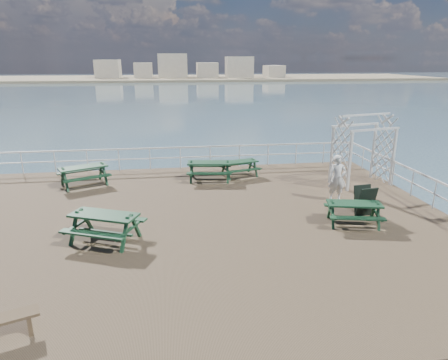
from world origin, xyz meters
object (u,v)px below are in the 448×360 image
at_px(trellis_arbor, 362,154).
at_px(person, 337,178).
at_px(picnic_table_a, 83,172).
at_px(picnic_table_b, 210,167).
at_px(picnic_table_e, 354,209).
at_px(picnic_table_d, 104,221).
at_px(picnic_table_c, 239,165).

distance_m(trellis_arbor, person, 2.74).
height_order(picnic_table_a, picnic_table_b, picnic_table_a).
bearing_deg(trellis_arbor, picnic_table_e, -131.71).
relative_size(picnic_table_b, picnic_table_d, 0.86).
height_order(picnic_table_d, person, person).
height_order(picnic_table_b, picnic_table_c, picnic_table_b).
xyz_separation_m(picnic_table_c, picnic_table_e, (2.70, -6.04, 0.02)).
relative_size(picnic_table_a, picnic_table_b, 1.14).
height_order(picnic_table_b, trellis_arbor, trellis_arbor).
bearing_deg(picnic_table_c, picnic_table_b, -177.64).
height_order(picnic_table_c, picnic_table_e, picnic_table_e).
height_order(picnic_table_b, picnic_table_e, picnic_table_b).
bearing_deg(picnic_table_a, picnic_table_c, -21.14).
bearing_deg(trellis_arbor, picnic_table_d, -170.10).
xyz_separation_m(picnic_table_c, trellis_arbor, (4.95, -1.93, 0.83)).
distance_m(picnic_table_b, trellis_arbor, 6.60).
height_order(picnic_table_b, person, person).
relative_size(trellis_arbor, person, 1.70).
bearing_deg(trellis_arbor, picnic_table_a, 159.87).
distance_m(picnic_table_a, picnic_table_d, 5.99).
distance_m(picnic_table_a, person, 10.45).
distance_m(picnic_table_a, picnic_table_b, 5.40).
bearing_deg(person, picnic_table_b, 147.03).
bearing_deg(picnic_table_c, picnic_table_d, -144.47).
bearing_deg(picnic_table_a, picnic_table_e, -55.32).
distance_m(picnic_table_c, person, 4.92).
distance_m(picnic_table_c, trellis_arbor, 5.38).
bearing_deg(picnic_table_a, picnic_table_d, -98.76).
relative_size(picnic_table_b, picnic_table_c, 1.10).
xyz_separation_m(picnic_table_a, picnic_table_e, (9.53, -5.59, -0.07)).
relative_size(picnic_table_a, trellis_arbor, 0.80).
bearing_deg(trellis_arbor, picnic_table_c, 145.72).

